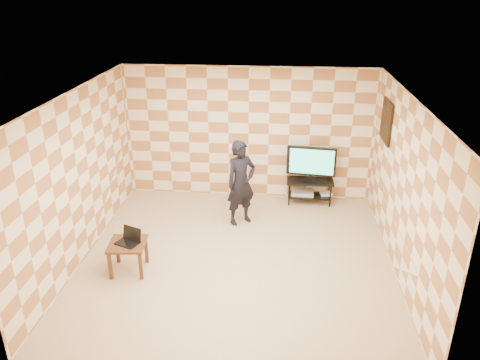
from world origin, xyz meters
name	(u,v)px	position (x,y,z in m)	size (l,w,h in m)	color
floor	(237,259)	(0.00, 0.00, 0.00)	(5.00, 5.00, 0.00)	tan
wall_back	(248,134)	(0.00, 2.50, 1.35)	(5.00, 0.02, 2.70)	beige
wall_front	(213,280)	(0.00, -2.50, 1.35)	(5.00, 0.02, 2.70)	beige
wall_left	(78,178)	(-2.50, 0.00, 1.35)	(0.02, 5.00, 2.70)	beige
wall_right	(404,190)	(2.50, 0.00, 1.35)	(0.02, 5.00, 2.70)	beige
ceiling	(236,96)	(0.00, 0.00, 2.70)	(5.00, 5.00, 0.02)	white
wall_art	(386,121)	(2.47, 1.55, 1.95)	(0.04, 0.72, 0.72)	black
tv_stand	(310,186)	(1.27, 2.21, 0.36)	(0.93, 0.42, 0.50)	black
tv	(311,162)	(1.27, 2.21, 0.89)	(0.97, 0.22, 0.70)	black
dvd_player	(302,192)	(1.13, 2.25, 0.21)	(0.45, 0.32, 0.08)	#ACACAE
game_console	(326,194)	(1.61, 2.24, 0.20)	(0.23, 0.17, 0.05)	silver
side_table	(128,248)	(-1.65, -0.48, 0.41)	(0.60, 0.60, 0.50)	#3D1E13
laptop	(129,239)	(-1.61, -0.46, 0.55)	(0.42, 0.38, 0.23)	black
person	(241,183)	(-0.04, 1.27, 0.80)	(0.58, 0.38, 1.60)	black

